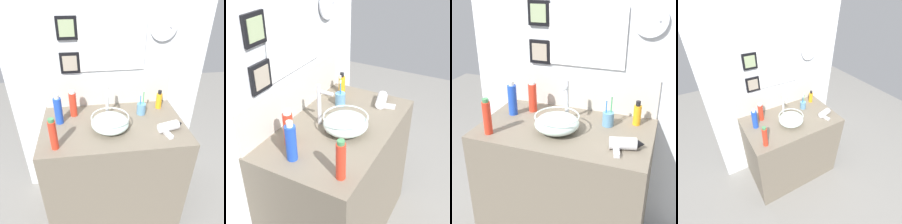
% 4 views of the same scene
% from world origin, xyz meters
% --- Properties ---
extents(vanity_counter, '(1.03, 0.62, 0.88)m').
position_xyz_m(vanity_counter, '(0.00, 0.00, 0.44)').
color(vanity_counter, '#6B6051').
rests_on(vanity_counter, ground).
extents(back_panel, '(1.56, 0.09, 2.56)m').
position_xyz_m(back_panel, '(0.00, 0.34, 1.28)').
color(back_panel, silver).
rests_on(back_panel, ground).
extents(glass_bowl_sink, '(0.26, 0.26, 0.10)m').
position_xyz_m(glass_bowl_sink, '(-0.03, -0.06, 0.93)').
color(glass_bowl_sink, silver).
rests_on(glass_bowl_sink, vanity_counter).
extents(faucet, '(0.02, 0.10, 0.26)m').
position_xyz_m(faucet, '(-0.03, 0.10, 1.03)').
color(faucet, silver).
rests_on(faucet, vanity_counter).
extents(hair_drier, '(0.19, 0.16, 0.07)m').
position_xyz_m(hair_drier, '(0.38, -0.13, 0.91)').
color(hair_drier, silver).
rests_on(hair_drier, vanity_counter).
extents(toothbrush_cup, '(0.07, 0.07, 0.20)m').
position_xyz_m(toothbrush_cup, '(0.23, 0.11, 0.93)').
color(toothbrush_cup, '#598CB2').
rests_on(toothbrush_cup, vanity_counter).
extents(lotion_bottle, '(0.06, 0.06, 0.23)m').
position_xyz_m(lotion_bottle, '(-0.38, 0.06, 0.99)').
color(lotion_bottle, blue).
rests_on(lotion_bottle, vanity_counter).
extents(shampoo_bottle, '(0.05, 0.05, 0.21)m').
position_xyz_m(shampoo_bottle, '(-0.28, 0.15, 0.98)').
color(shampoo_bottle, red).
rests_on(shampoo_bottle, vanity_counter).
extents(spray_bottle, '(0.05, 0.05, 0.15)m').
position_xyz_m(spray_bottle, '(0.39, 0.18, 0.95)').
color(spray_bottle, orange).
rests_on(spray_bottle, vanity_counter).
extents(soap_dispenser, '(0.05, 0.05, 0.22)m').
position_xyz_m(soap_dispenser, '(-0.39, -0.22, 0.98)').
color(soap_dispenser, red).
rests_on(soap_dispenser, vanity_counter).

